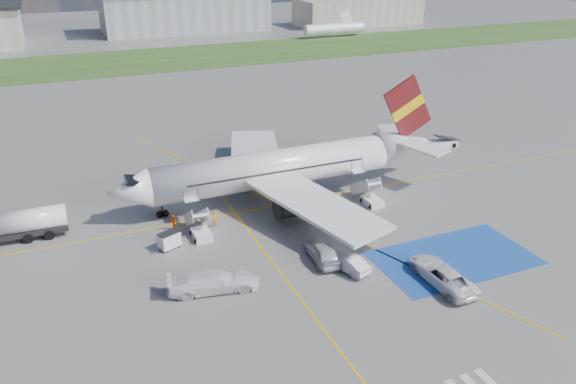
% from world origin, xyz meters
% --- Properties ---
extents(ground, '(400.00, 400.00, 0.00)m').
position_xyz_m(ground, '(0.00, 0.00, 0.00)').
color(ground, '#60605E').
rests_on(ground, ground).
extents(grass_strip, '(400.00, 30.00, 0.01)m').
position_xyz_m(grass_strip, '(0.00, 95.00, 0.01)').
color(grass_strip, '#2D4C1E').
rests_on(grass_strip, ground).
extents(taxiway_line_main, '(120.00, 0.20, 0.01)m').
position_xyz_m(taxiway_line_main, '(0.00, 12.00, 0.01)').
color(taxiway_line_main, gold).
rests_on(taxiway_line_main, ground).
extents(taxiway_line_cross, '(0.20, 60.00, 0.01)m').
position_xyz_m(taxiway_line_cross, '(-5.00, -10.00, 0.01)').
color(taxiway_line_cross, gold).
rests_on(taxiway_line_cross, ground).
extents(taxiway_line_diag, '(20.71, 56.45, 0.01)m').
position_xyz_m(taxiway_line_diag, '(0.00, 12.00, 0.01)').
color(taxiway_line_diag, gold).
rests_on(taxiway_line_diag, ground).
extents(staging_box, '(14.00, 8.00, 0.01)m').
position_xyz_m(staging_box, '(10.00, -4.00, 0.01)').
color(staging_box, '#19469B').
rests_on(staging_box, ground).
extents(terminal_centre, '(48.00, 18.00, 12.00)m').
position_xyz_m(terminal_centre, '(20.00, 135.00, 6.00)').
color(terminal_centre, gray).
rests_on(terminal_centre, ground).
extents(terminal_east, '(40.00, 16.00, 8.00)m').
position_xyz_m(terminal_east, '(75.00, 128.00, 4.00)').
color(terminal_east, '#9F9889').
rests_on(terminal_east, ground).
extents(airliner, '(36.81, 32.95, 11.92)m').
position_xyz_m(airliner, '(1.51, 14.00, 3.39)').
color(airliner, silver).
rests_on(airliner, ground).
extents(airstairs_fwd, '(1.90, 5.20, 3.60)m').
position_xyz_m(airstairs_fwd, '(-9.50, 8.70, 0.62)').
color(airstairs_fwd, silver).
rests_on(airstairs_fwd, ground).
extents(airstairs_aft, '(1.90, 5.20, 3.60)m').
position_xyz_m(airstairs_aft, '(9.00, 8.70, 0.62)').
color(airstairs_aft, silver).
rests_on(airstairs_aft, ground).
extents(fuel_tanker, '(8.47, 2.58, 2.87)m').
position_xyz_m(fuel_tanker, '(-25.04, 14.65, 1.21)').
color(fuel_tanker, black).
rests_on(fuel_tanker, ground).
extents(gpu_cart, '(2.19, 1.81, 1.57)m').
position_xyz_m(gpu_cart, '(-12.68, 7.61, 0.71)').
color(gpu_cart, silver).
rests_on(gpu_cart, ground).
extents(belt_loader, '(5.76, 2.45, 1.70)m').
position_xyz_m(belt_loader, '(26.33, 20.18, 0.42)').
color(belt_loader, silver).
rests_on(belt_loader, ground).
extents(car_silver_a, '(2.47, 5.18, 1.71)m').
position_xyz_m(car_silver_a, '(-0.85, 0.26, 0.85)').
color(car_silver_a, '#B8BAC0').
rests_on(car_silver_a, ground).
extents(car_silver_b, '(2.61, 4.35, 1.35)m').
position_xyz_m(car_silver_b, '(0.47, -2.01, 0.68)').
color(car_silver_b, silver).
rests_on(car_silver_b, ground).
extents(van_white_a, '(2.49, 5.39, 2.02)m').
position_xyz_m(van_white_a, '(6.57, -6.72, 1.01)').
color(van_white_a, silver).
rests_on(van_white_a, ground).
extents(van_white_b, '(5.84, 3.24, 2.16)m').
position_xyz_m(van_white_b, '(-10.90, -0.47, 1.08)').
color(van_white_b, white).
rests_on(van_white_b, ground).
extents(crew_fwd, '(0.69, 0.67, 1.60)m').
position_xyz_m(crew_fwd, '(-7.70, 9.99, 0.80)').
color(crew_fwd, orange).
rests_on(crew_fwd, ground).
extents(crew_nose, '(0.73, 0.86, 1.58)m').
position_xyz_m(crew_nose, '(-11.59, 10.86, 0.79)').
color(crew_nose, '#F95C0D').
rests_on(crew_nose, ground).
extents(crew_aft, '(0.86, 1.19, 1.88)m').
position_xyz_m(crew_aft, '(4.24, 6.28, 0.94)').
color(crew_aft, orange).
rests_on(crew_aft, ground).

